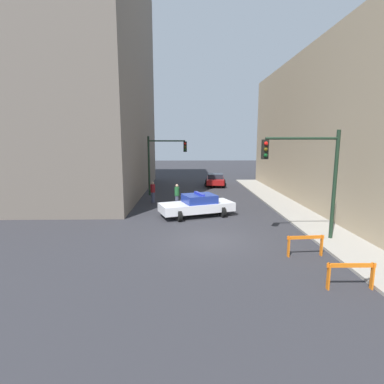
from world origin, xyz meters
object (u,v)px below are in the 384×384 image
Objects in this scene: traffic_light_far at (161,157)px; parked_car_near at (215,179)px; police_car at (197,205)px; barrier_mid at (305,242)px; pedestrian_crossing at (177,195)px; traffic_light_near at (311,168)px; pedestrian_corner at (153,192)px; barrier_front at (351,272)px.

parked_car_near is (5.37, 5.56, -2.72)m from traffic_light_far.
barrier_mid is at bearing -167.90° from police_car.
traffic_light_near is at bearing 179.52° from pedestrian_crossing.
pedestrian_corner is (-1.94, 1.43, 0.00)m from pedestrian_crossing.
police_car is (-5.16, 4.94, -2.81)m from traffic_light_near.
traffic_light_near is 18.57m from parked_car_near.
police_car is at bearing 165.05° from pedestrian_crossing.
pedestrian_corner is (-8.48, 9.31, -2.67)m from traffic_light_near.
parked_car_near is 10.99m from pedestrian_crossing.
barrier_mid is at bearing 169.46° from pedestrian_crossing.
traffic_light_far is 8.60m from police_car.
barrier_front is at bearing -96.53° from traffic_light_near.
barrier_mid is (7.12, -14.62, -2.78)m from traffic_light_far.
traffic_light_far is 8.19m from parked_car_near.
pedestrian_corner is at bearing -117.75° from parked_car_near.
parked_car_near is at bearing -30.03° from police_car.
traffic_light_near is 3.25× the size of barrier_mid.
barrier_front is at bearing 164.94° from pedestrian_crossing.
barrier_mid is (-0.91, -2.02, -2.91)m from traffic_light_near.
parked_car_near is 23.13m from barrier_front.
pedestrian_corner is 1.04× the size of barrier_front.
traffic_light_near is 1.17× the size of parked_car_near.
pedestrian_crossing is at bearing 119.66° from barrier_mid.
barrier_front is (7.47, -17.48, -2.78)m from traffic_light_far.
barrier_front is at bearing -66.85° from traffic_light_far.
traffic_light_near reaches higher than pedestrian_corner.
traffic_light_near is 1.03× the size of police_car.
police_car is 3.04× the size of pedestrian_corner.
police_car is 13.45m from parked_car_near.
traffic_light_far is 3.13× the size of pedestrian_corner.
police_car reaches higher than barrier_front.
traffic_light_far is at bearing -22.70° from pedestrian_crossing.
traffic_light_far is 1.03× the size of police_car.
traffic_light_near is at bearing -153.07° from police_car.
traffic_light_far is at bearing 164.37° from pedestrian_corner.
police_car reaches higher than barrier_mid.
pedestrian_corner is at bearing 119.17° from barrier_front.
pedestrian_crossing is (-1.39, 2.94, 0.14)m from police_car.
police_car is at bearing 136.24° from traffic_light_near.
parked_car_near is 20.25m from barrier_mid.
parked_car_near reaches higher than barrier_mid.
barrier_front is (-0.56, -4.88, -2.91)m from traffic_light_near.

